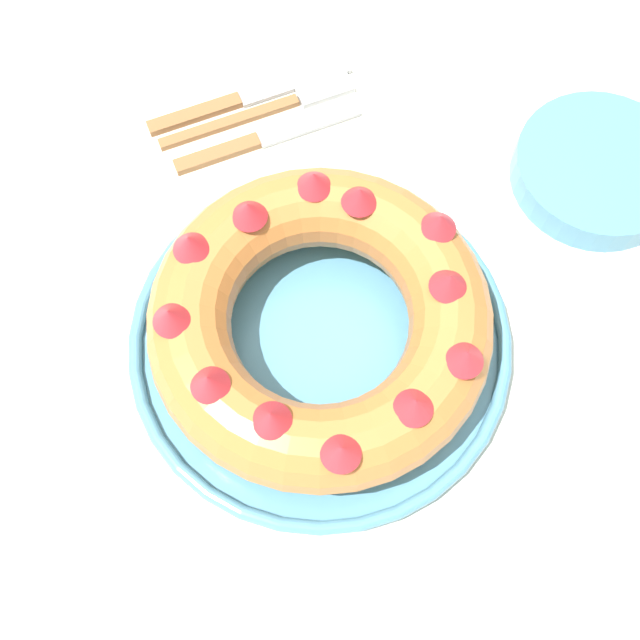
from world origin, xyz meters
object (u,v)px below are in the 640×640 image
object	(u,v)px
bundt_cake	(320,319)
fork	(273,108)
side_bowl	(598,170)
serving_knife	(237,101)
serving_dish	(320,339)
cake_knife	(256,141)

from	to	relation	value
bundt_cake	fork	bearing A→B (deg)	168.23
bundt_cake	side_bowl	xyz separation A→B (m)	(-0.06, 0.32, -0.04)
fork	side_bowl	bearing A→B (deg)	56.72
fork	bundt_cake	bearing A→B (deg)	-7.78
serving_knife	serving_dish	bearing A→B (deg)	-9.37
fork	serving_knife	world-z (taller)	serving_knife
serving_dish	side_bowl	distance (m)	0.33
bundt_cake	fork	size ratio (longest dim) A/B	1.39
serving_dish	bundt_cake	distance (m)	0.05
serving_dish	bundt_cake	world-z (taller)	bundt_cake
side_bowl	cake_knife	bearing A→B (deg)	-119.70
serving_dish	side_bowl	size ratio (longest dim) A/B	2.06
cake_knife	serving_knife	bearing A→B (deg)	-174.52
fork	side_bowl	distance (m)	0.34
bundt_cake	cake_knife	size ratio (longest dim) A/B	1.47
side_bowl	bundt_cake	bearing A→B (deg)	-79.59
fork	serving_knife	xyz separation A→B (m)	(-0.02, -0.03, 0.00)
bundt_cake	serving_knife	distance (m)	0.29
serving_knife	cake_knife	size ratio (longest dim) A/B	1.12
bundt_cake	fork	xyz separation A→B (m)	(-0.26, 0.05, -0.05)
cake_knife	side_bowl	size ratio (longest dim) A/B	1.19
fork	serving_knife	distance (m)	0.04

